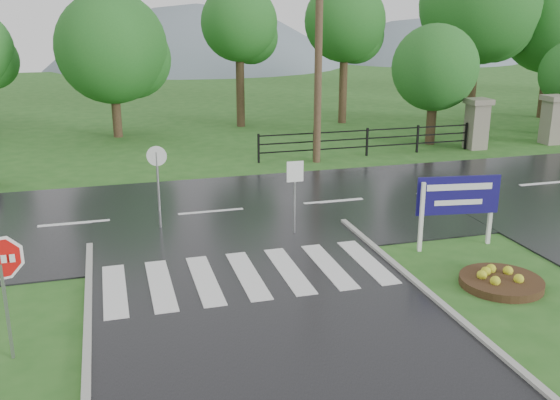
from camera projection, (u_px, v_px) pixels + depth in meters
name	position (u px, v px, depth m)	size (l,w,h in m)	color
main_road	(211.00, 213.00, 19.09)	(90.00, 8.00, 0.04)	black
crosswalk	(248.00, 275.00, 14.47)	(6.50, 2.80, 0.02)	silver
pillar_west	(477.00, 123.00, 27.67)	(1.00, 1.00, 2.24)	gray
pillar_east	(553.00, 119.00, 28.71)	(1.00, 1.00, 2.24)	gray
fence_west	(367.00, 139.00, 26.43)	(9.58, 0.08, 1.20)	black
hills	(166.00, 197.00, 75.15)	(102.00, 48.00, 48.00)	slate
treeline	(184.00, 131.00, 32.24)	(83.20, 5.20, 10.00)	#1C5C1E
stop_sign	(1.00, 269.00, 10.64)	(1.05, 0.31, 2.44)	#939399
estate_billboard	(458.00, 199.00, 15.96)	(2.19, 0.36, 1.92)	silver
flower_bed	(501.00, 280.00, 14.00)	(1.84, 1.84, 0.37)	#332111
reg_sign_small	(295.00, 183.00, 16.81)	(0.46, 0.05, 2.09)	#939399
reg_sign_round	(158.00, 178.00, 17.26)	(0.54, 0.18, 2.41)	#939399
utility_pole_east	(319.00, 49.00, 24.23)	(1.58, 0.30, 8.90)	#473523
entrance_tree_left	(435.00, 68.00, 28.01)	(3.88, 3.88, 5.43)	#3D2B1C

